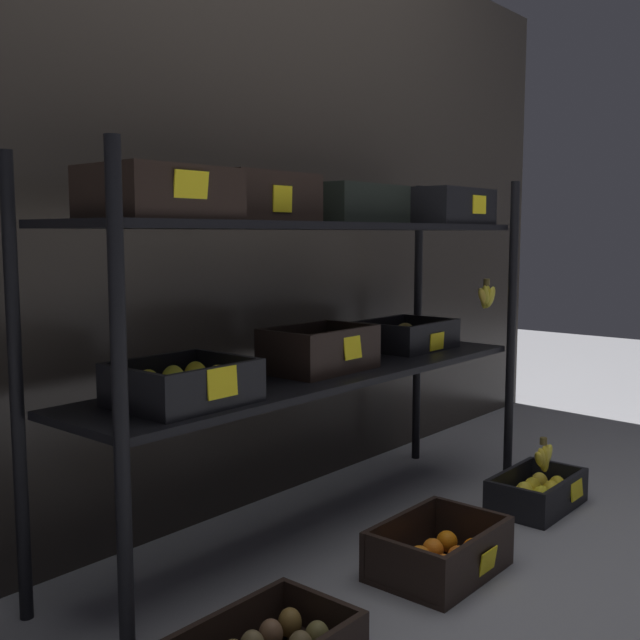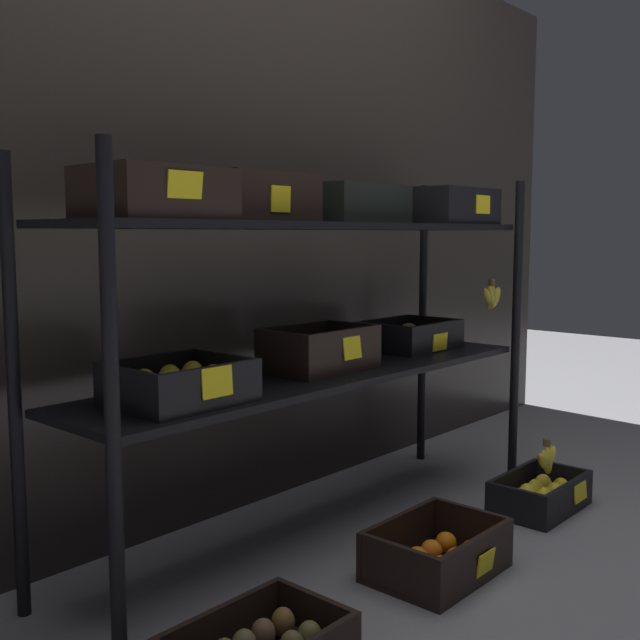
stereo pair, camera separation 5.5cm
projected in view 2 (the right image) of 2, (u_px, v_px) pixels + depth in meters
The scene contains 6 objects.
ground_plane at pixel (320, 533), 2.31m from camera, with size 10.00×10.00×0.00m, color gray.
storefront_wall at pixel (228, 206), 2.46m from camera, with size 4.09×0.12×2.00m, color #2D2823.
display_rack at pixel (324, 288), 2.24m from camera, with size 1.80×0.44×1.10m.
crate_ground_tangerine at pixel (437, 556), 2.03m from camera, with size 0.37×0.27×0.13m.
crate_ground_lemon at pixel (540, 496), 2.50m from camera, with size 0.35×0.22×0.11m.
banana_bunch_loose at pixel (548, 460), 2.51m from camera, with size 0.14×0.04×0.12m.
Camera 2 is at (-1.66, -1.48, 0.91)m, focal length 42.38 mm.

